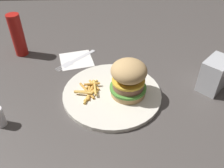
% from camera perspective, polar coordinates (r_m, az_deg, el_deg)
% --- Properties ---
extents(ground_plane, '(1.60, 1.60, 0.00)m').
position_cam_1_polar(ground_plane, '(0.69, -0.56, -3.56)').
color(ground_plane, '#47423F').
extents(plate, '(0.29, 0.29, 0.01)m').
position_cam_1_polar(plate, '(0.70, 0.00, -2.27)').
color(plate, silver).
rests_on(plate, ground_plane).
extents(sandwich, '(0.10, 0.10, 0.11)m').
position_cam_1_polar(sandwich, '(0.66, 3.93, 1.39)').
color(sandwich, tan).
rests_on(sandwich, plate).
extents(fries_pile, '(0.08, 0.10, 0.01)m').
position_cam_1_polar(fries_pile, '(0.70, -5.26, -1.36)').
color(fries_pile, gold).
rests_on(fries_pile, plate).
extents(napkin, '(0.13, 0.13, 0.00)m').
position_cam_1_polar(napkin, '(0.86, -8.45, 5.71)').
color(napkin, white).
rests_on(napkin, ground_plane).
extents(fork, '(0.13, 0.13, 0.00)m').
position_cam_1_polar(fork, '(0.86, -8.55, 5.80)').
color(fork, silver).
rests_on(fork, napkin).
extents(napkin_dispenser, '(0.11, 0.11, 0.10)m').
position_cam_1_polar(napkin_dispenser, '(0.76, 23.11, 2.07)').
color(napkin_dispenser, '#B7BABF').
rests_on(napkin_dispenser, ground_plane).
extents(ketchup_bottle, '(0.04, 0.04, 0.15)m').
position_cam_1_polar(ketchup_bottle, '(0.91, -21.44, 10.69)').
color(ketchup_bottle, '#B21914').
rests_on(ketchup_bottle, ground_plane).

